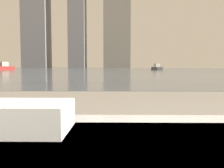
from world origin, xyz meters
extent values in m
cube|color=white|center=(-0.20, 0.86, 0.53)|extent=(0.24, 0.20, 0.04)
cube|color=white|center=(-0.20, 0.86, 0.57)|extent=(0.24, 0.20, 0.04)
cube|color=slate|center=(0.00, 62.00, 0.01)|extent=(180.00, 110.00, 0.01)
cube|color=maroon|center=(-19.30, 42.85, 0.35)|extent=(2.62, 4.05, 0.67)
cube|color=#B2A893|center=(-19.30, 42.85, 1.06)|extent=(1.42, 1.69, 0.77)
cube|color=#4C4C51|center=(7.58, 46.08, 0.28)|extent=(1.69, 3.26, 0.54)
cube|color=silver|center=(7.58, 46.08, 0.87)|extent=(1.00, 1.30, 0.62)
camera|label=1|loc=(0.05, 0.18, 0.69)|focal=40.00mm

